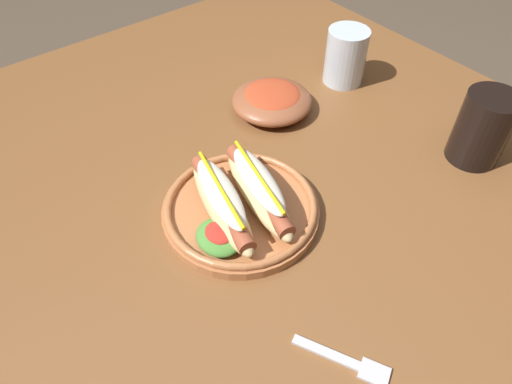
{
  "coord_description": "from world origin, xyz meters",
  "views": [
    {
      "loc": [
        0.44,
        -0.36,
        1.28
      ],
      "look_at": [
        0.07,
        -0.07,
        0.77
      ],
      "focal_mm": 32.05,
      "sensor_mm": 36.0,
      "label": 1
    }
  ],
  "objects": [
    {
      "name": "fork",
      "position": [
        0.34,
        -0.14,
        0.74
      ],
      "size": [
        0.12,
        0.07,
        0.0
      ],
      "rotation": [
        0.0,
        0.0,
        0.47
      ],
      "color": "silver",
      "rests_on": "dining_table"
    },
    {
      "name": "hot_dog_plate",
      "position": [
        0.07,
        -0.1,
        0.77
      ],
      "size": [
        0.24,
        0.24,
        0.08
      ],
      "color": "#B77042",
      "rests_on": "dining_table"
    },
    {
      "name": "dining_table",
      "position": [
        0.0,
        0.0,
        0.65
      ],
      "size": [
        1.18,
        1.09,
        0.74
      ],
      "color": "brown",
      "rests_on": "ground_plane"
    },
    {
      "name": "side_bowl",
      "position": [
        -0.1,
        0.11,
        0.76
      ],
      "size": [
        0.15,
        0.15,
        0.05
      ],
      "color": "brown",
      "rests_on": "dining_table"
    },
    {
      "name": "ground_plane",
      "position": [
        0.0,
        0.0,
        0.0
      ],
      "size": [
        8.0,
        8.0,
        0.0
      ],
      "primitive_type": "plane",
      "color": "brown"
    },
    {
      "name": "water_cup",
      "position": [
        -0.09,
        0.3,
        0.8
      ],
      "size": [
        0.08,
        0.08,
        0.11
      ],
      "primitive_type": "cylinder",
      "color": "silver",
      "rests_on": "dining_table"
    },
    {
      "name": "soda_cup",
      "position": [
        0.21,
        0.3,
        0.8
      ],
      "size": [
        0.09,
        0.09,
        0.12
      ],
      "primitive_type": "cylinder",
      "color": "black",
      "rests_on": "dining_table"
    }
  ]
}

